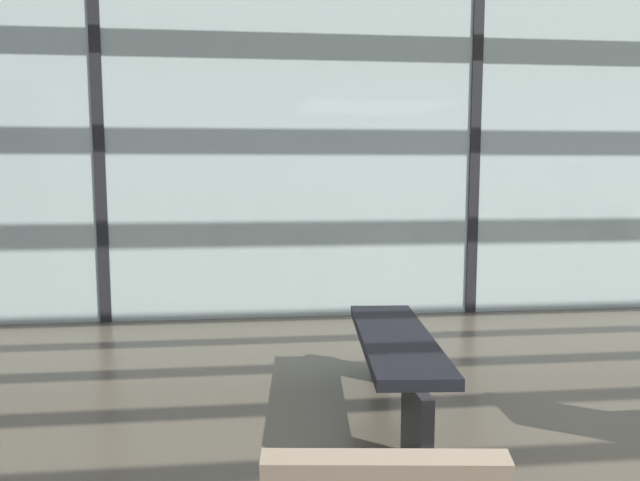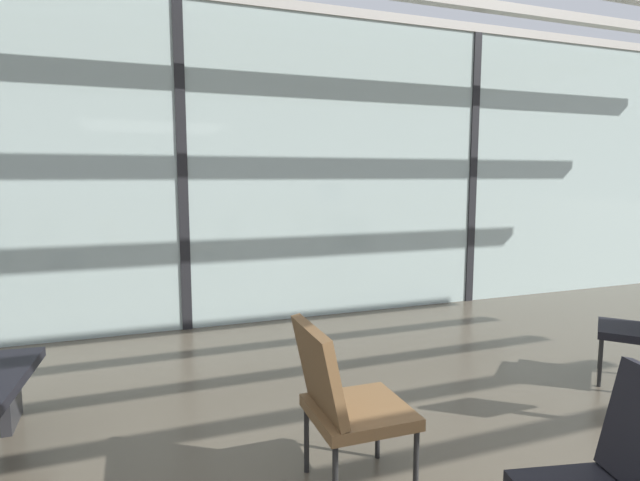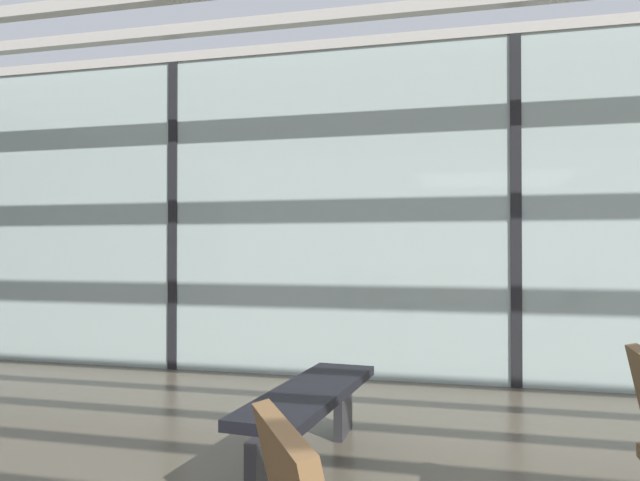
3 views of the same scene
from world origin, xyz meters
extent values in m
cube|color=#A3B7B2|center=(0.00, 5.20, 1.65)|extent=(14.00, 0.08, 3.29)
cube|color=black|center=(0.00, 5.20, 1.65)|extent=(0.10, 0.12, 3.29)
cube|color=black|center=(3.50, 5.20, 1.65)|extent=(0.10, 0.12, 3.29)
ellipsoid|color=silver|center=(0.93, 10.95, 2.12)|extent=(12.29, 4.24, 4.24)
sphere|color=black|center=(-1.55, 9.00, 2.44)|extent=(0.28, 0.28, 0.28)
sphere|color=black|center=(-0.65, 9.00, 2.44)|extent=(0.28, 0.28, 0.28)
sphere|color=black|center=(0.25, 9.00, 2.44)|extent=(0.28, 0.28, 0.28)
cube|color=black|center=(3.04, 2.53, 0.40)|extent=(0.68, 0.68, 0.06)
cylinder|color=black|center=(3.07, 2.83, 0.18)|extent=(0.03, 0.03, 0.37)
cylinder|color=black|center=(2.75, 2.55, 0.18)|extent=(0.03, 0.03, 0.37)
cube|color=brown|center=(0.52, 2.05, 0.40)|extent=(0.49, 0.49, 0.06)
cube|color=brown|center=(0.30, 2.05, 0.65)|extent=(0.15, 0.48, 0.44)
cylinder|color=black|center=(0.72, 1.83, 0.18)|extent=(0.03, 0.03, 0.37)
cylinder|color=black|center=(0.73, 2.25, 0.18)|extent=(0.03, 0.03, 0.37)
cylinder|color=black|center=(0.31, 2.26, 0.18)|extent=(0.03, 0.03, 0.37)
cube|color=#262628|center=(-1.28, 3.43, 0.21)|extent=(0.06, 0.36, 0.41)
camera|label=1|loc=(-2.16, -0.57, 1.41)|focal=34.26mm
camera|label=2|loc=(-0.53, -0.19, 1.58)|focal=28.87mm
camera|label=3|loc=(-0.45, -0.60, 1.29)|focal=33.22mm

